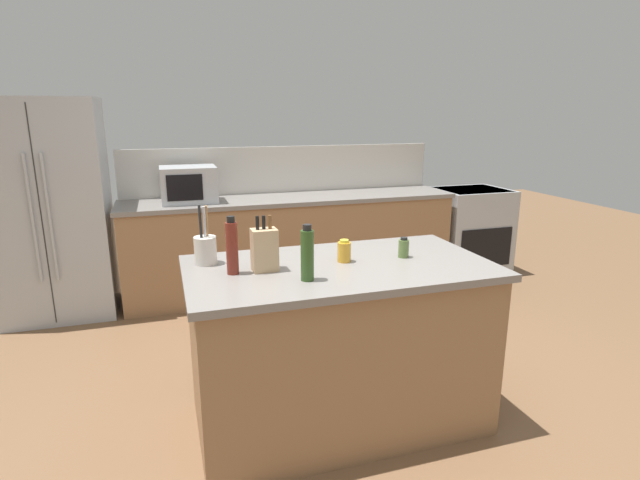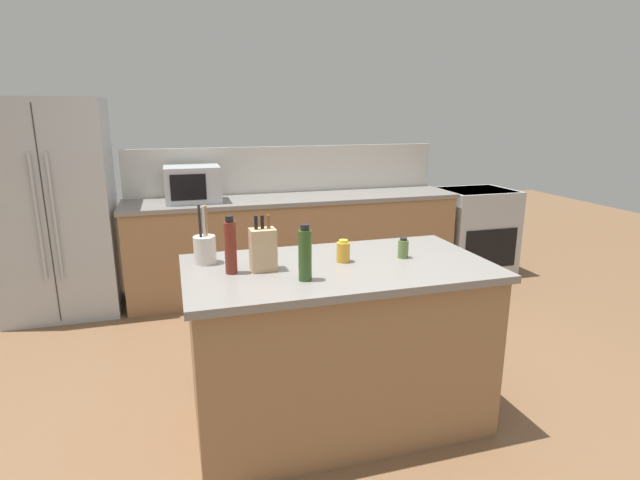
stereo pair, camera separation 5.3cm
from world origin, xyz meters
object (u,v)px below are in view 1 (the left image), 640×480
refrigerator (51,210)px  honey_jar (344,251)px  knife_block (264,249)px  spice_jar_oregano (404,248)px  olive_oil_bottle (307,254)px  range_oven (469,230)px  vinegar_bottle (232,247)px  microwave (189,184)px  utensil_crock (205,249)px

refrigerator → honey_jar: bearing=-50.1°
knife_block → spice_jar_oregano: (0.79, 0.00, -0.06)m
olive_oil_bottle → honey_jar: 0.37m
range_oven → olive_oil_bottle: olive_oil_bottle is taller
knife_block → olive_oil_bottle: (0.17, -0.21, 0.02)m
knife_block → olive_oil_bottle: 0.27m
range_oven → honey_jar: bearing=-136.6°
olive_oil_bottle → vinegar_bottle: size_ratio=0.94×
microwave → vinegar_bottle: 2.18m
olive_oil_bottle → honey_jar: size_ratio=2.25×
vinegar_bottle → refrigerator: bearing=118.9°
microwave → knife_block: size_ratio=1.68×
utensil_crock → olive_oil_bottle: 0.62m
knife_block → honey_jar: bearing=1.5°
range_oven → microwave: size_ratio=1.89×
vinegar_bottle → olive_oil_bottle: bearing=-32.4°
refrigerator → honey_jar: size_ratio=14.92×
utensil_crock → olive_oil_bottle: size_ratio=1.15×
range_oven → spice_jar_oregano: spice_jar_oregano is taller
honey_jar → range_oven: bearing=43.4°
microwave → honey_jar: microwave is taller
vinegar_bottle → microwave: bearing=92.2°
refrigerator → range_oven: size_ratio=2.01×
knife_block → refrigerator: bearing=120.7°
knife_block → honey_jar: size_ratio=2.34×
microwave → knife_block: (0.25, -2.18, -0.05)m
microwave → utensil_crock: bearing=-90.9°
knife_block → spice_jar_oregano: bearing=-1.3°
refrigerator → vinegar_bottle: refrigerator is taller
refrigerator → olive_oil_bottle: size_ratio=6.62×
refrigerator → utensil_crock: (1.12, -2.02, 0.10)m
knife_block → olive_oil_bottle: size_ratio=1.04×
olive_oil_bottle → vinegar_bottle: vinegar_bottle is taller
utensil_crock → refrigerator: bearing=119.0°
knife_block → utensil_crock: (-0.28, 0.21, -0.03)m
spice_jar_oregano → honey_jar: honey_jar is taller
knife_block → olive_oil_bottle: knife_block is taller
microwave → olive_oil_bottle: bearing=-80.1°
olive_oil_bottle → utensil_crock: bearing=136.3°
microwave → knife_block: 2.19m
vinegar_bottle → honey_jar: bearing=2.4°
range_oven → vinegar_bottle: vinegar_bottle is taller
range_oven → utensil_crock: size_ratio=2.87×
olive_oil_bottle → vinegar_bottle: 0.39m
microwave → olive_oil_bottle: (0.42, -2.39, -0.03)m
spice_jar_oregano → microwave: bearing=115.6°
microwave → vinegar_bottle: bearing=-87.8°
microwave → spice_jar_oregano: microwave is taller
range_oven → utensil_crock: (-3.01, -1.96, 0.56)m
spice_jar_oregano → vinegar_bottle: bearing=-179.7°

